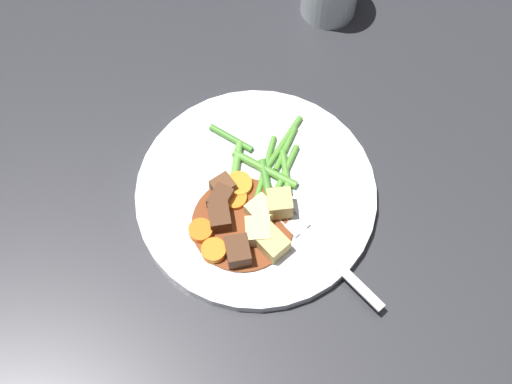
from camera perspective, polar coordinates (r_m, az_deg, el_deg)
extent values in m
plane|color=#2D2D33|center=(0.84, 0.00, -0.43)|extent=(3.00, 3.00, 0.00)
cylinder|color=white|center=(0.84, 0.00, -0.22)|extent=(0.26, 0.26, 0.01)
cylinder|color=brown|center=(0.81, -1.16, -2.34)|extent=(0.11, 0.11, 0.00)
cylinder|color=orange|center=(0.81, -4.13, -2.92)|extent=(0.04, 0.04, 0.01)
cylinder|color=orange|center=(0.82, -1.62, -0.46)|extent=(0.04, 0.04, 0.01)
cylinder|color=orange|center=(0.80, -3.15, -4.40)|extent=(0.04, 0.04, 0.01)
cylinder|color=orange|center=(0.83, -1.31, 0.49)|extent=(0.04, 0.04, 0.01)
cube|color=#DBBC6B|center=(0.80, 1.16, -3.79)|extent=(0.04, 0.04, 0.02)
cube|color=#DBBC6B|center=(0.81, 1.75, -0.90)|extent=(0.03, 0.03, 0.03)
cube|color=#EAD68C|center=(0.80, 0.14, -2.95)|extent=(0.04, 0.04, 0.02)
cube|color=#EAD68C|center=(0.81, 0.38, -1.46)|extent=(0.04, 0.04, 0.02)
cube|color=#56331E|center=(0.79, -1.36, -4.46)|extent=(0.04, 0.04, 0.02)
cube|color=brown|center=(0.83, -2.48, 0.40)|extent=(0.03, 0.03, 0.02)
cube|color=#56331E|center=(0.81, -2.72, -1.90)|extent=(0.03, 0.03, 0.02)
cube|color=#56331E|center=(0.82, -2.66, -0.54)|extent=(0.03, 0.02, 0.02)
cylinder|color=#4C8E33|center=(0.86, -1.86, 4.03)|extent=(0.02, 0.06, 0.01)
cylinder|color=#66AD42|center=(0.84, -1.51, 1.93)|extent=(0.06, 0.02, 0.01)
cylinder|color=#4C8E33|center=(0.83, 0.77, 0.71)|extent=(0.05, 0.04, 0.01)
cylinder|color=#599E38|center=(0.84, 0.92, 1.64)|extent=(0.02, 0.08, 0.01)
cylinder|color=#599E38|center=(0.86, 2.01, 3.62)|extent=(0.08, 0.02, 0.01)
cylinder|color=#599E38|center=(0.84, 2.30, 1.78)|extent=(0.06, 0.01, 0.01)
cylinder|color=#599E38|center=(0.84, 0.56, 1.72)|extent=(0.08, 0.01, 0.01)
cylinder|color=#599E38|center=(0.84, 2.23, 1.46)|extent=(0.05, 0.03, 0.01)
cylinder|color=#599E38|center=(0.85, 2.19, 3.23)|extent=(0.06, 0.01, 0.01)
cube|color=silver|center=(0.80, 6.39, -5.72)|extent=(0.06, 0.11, 0.00)
cube|color=silver|center=(0.81, 3.08, -2.51)|extent=(0.03, 0.03, 0.00)
cylinder|color=silver|center=(0.83, 2.11, -0.70)|extent=(0.02, 0.04, 0.00)
cylinder|color=silver|center=(0.82, 1.79, -0.97)|extent=(0.02, 0.04, 0.00)
cylinder|color=silver|center=(0.82, 1.47, -1.23)|extent=(0.02, 0.04, 0.00)
cylinder|color=silver|center=(0.82, 1.15, -1.50)|extent=(0.02, 0.04, 0.00)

